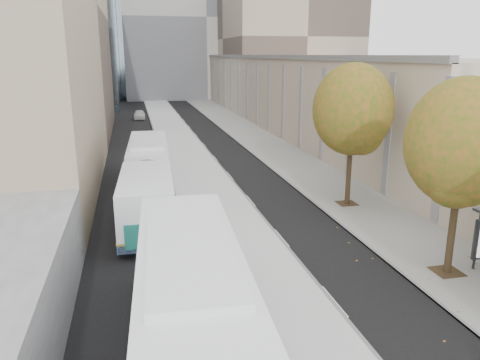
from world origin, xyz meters
name	(u,v)px	position (x,y,z in m)	size (l,w,h in m)	color
bus_platform	(190,161)	(-3.88, 35.00, 0.07)	(4.25, 150.00, 0.15)	silver
sidewalk	(285,157)	(4.12, 35.00, 0.04)	(4.75, 150.00, 0.08)	gray
building_tan	(297,86)	(15.50, 64.00, 4.00)	(18.00, 92.00, 8.00)	tan
building_far_block	(199,20)	(6.00, 96.00, 15.00)	(30.00, 18.00, 30.00)	#AAA79E
tree_c	(463,143)	(3.60, 13.00, 5.25)	(4.20, 4.20, 7.28)	black
tree_d	(353,110)	(3.60, 22.00, 5.47)	(4.40, 4.40, 7.60)	black
bus_far	(148,175)	(-7.48, 25.39, 1.55)	(3.31, 17.10, 2.83)	white
distant_car	(139,115)	(-7.25, 62.24, 0.62)	(1.47, 3.64, 1.24)	silver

